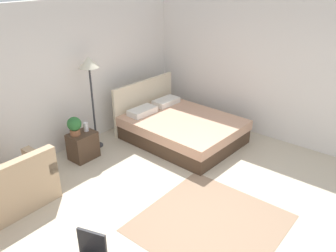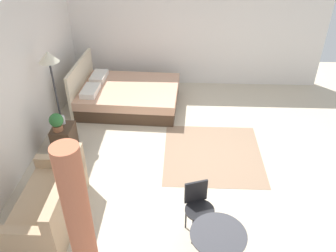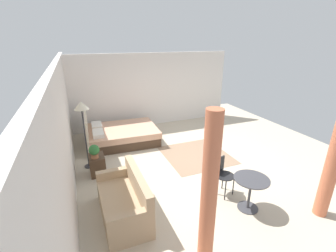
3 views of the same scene
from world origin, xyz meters
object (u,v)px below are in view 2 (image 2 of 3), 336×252
nightstand (64,138)px  balcony_table (217,245)px  bed (126,95)px  potted_plant (57,122)px  vase (63,120)px  cafe_chair_near_window (198,204)px  couch (51,206)px  floor_lamp (50,64)px

nightstand → balcony_table: 3.63m
bed → potted_plant: size_ratio=6.71×
vase → cafe_chair_near_window: cafe_chair_near_window is taller
bed → potted_plant: bearing=152.3°
nightstand → balcony_table: (-2.46, -2.66, 0.23)m
nightstand → vase: bearing=5.4°
vase → cafe_chair_near_window: bearing=-128.2°
nightstand → vase: vase is taller
bed → vase: (-1.60, 0.93, 0.32)m
potted_plant → balcony_table: (-2.36, -2.69, -0.21)m
couch → vase: bearing=10.4°
potted_plant → cafe_chair_near_window: size_ratio=0.41×
nightstand → floor_lamp: bearing=21.9°
couch → balcony_table: bearing=-107.2°
couch → nightstand: (1.73, 0.33, -0.05)m
couch → nightstand: size_ratio=3.11×
potted_plant → floor_lamp: floor_lamp is taller
floor_lamp → balcony_table: bearing=-135.7°
bed → balcony_table: size_ratio=3.30×
vase → floor_lamp: bearing=27.1°
floor_lamp → potted_plant: bearing=-165.4°
potted_plant → floor_lamp: 1.04m
bed → couch: bed is taller
bed → couch: (-3.46, 0.59, 0.03)m
balcony_table → cafe_chair_near_window: 0.68m
floor_lamp → nightstand: bearing=-158.1°
nightstand → potted_plant: size_ratio=1.48×
balcony_table → cafe_chair_near_window: size_ratio=0.84×
potted_plant → balcony_table: bearing=-131.2°
balcony_table → vase: bearing=46.0°
bed → couch: bearing=170.3°
bed → cafe_chair_near_window: (-3.53, -1.52, 0.25)m
potted_plant → cafe_chair_near_window: 3.02m
vase → balcony_table: balcony_table is taller
bed → balcony_table: bed is taller
floor_lamp → bed: bearing=-41.1°
potted_plant → cafe_chair_near_window: (-1.71, -2.48, -0.18)m
couch → potted_plant: couch is taller
bed → nightstand: size_ratio=4.52×
vase → balcony_table: size_ratio=0.24×
nightstand → vase: (0.12, 0.01, 0.34)m
nightstand → floor_lamp: 1.39m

